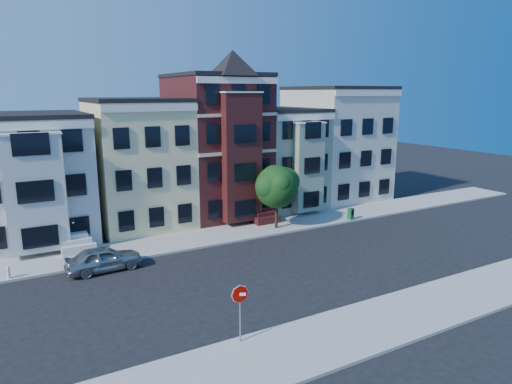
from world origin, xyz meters
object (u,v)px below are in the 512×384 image
street_tree (277,190)px  stop_sign (240,310)px  fire_hydrant (9,274)px  parked_car (104,259)px  newspaper_box (351,214)px

street_tree → stop_sign: size_ratio=2.10×
stop_sign → fire_hydrant: bearing=148.3°
stop_sign → street_tree: bearing=77.2°
street_tree → parked_car: 14.13m
newspaper_box → fire_hydrant: size_ratio=1.68×
parked_car → newspaper_box: (20.54, 1.10, -0.13)m
fire_hydrant → stop_sign: bearing=-55.8°
street_tree → newspaper_box: street_tree is taller
newspaper_box → stop_sign: (-17.09, -12.68, 0.99)m
stop_sign → newspaper_box: bearing=60.6°
parked_car → stop_sign: size_ratio=1.52×
newspaper_box → fire_hydrant: (-25.72, 0.00, -0.20)m
fire_hydrant → parked_car: bearing=-12.0°
parked_car → stop_sign: 12.11m
parked_car → newspaper_box: size_ratio=4.61×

